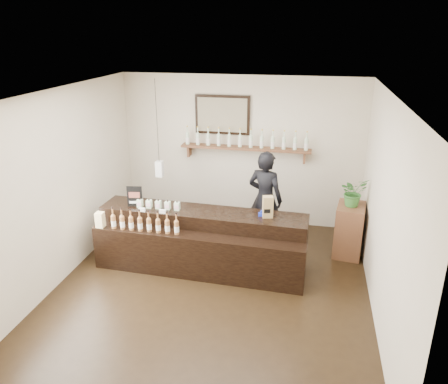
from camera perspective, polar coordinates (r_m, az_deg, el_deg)
name	(u,v)px	position (r m, az deg, el deg)	size (l,w,h in m)	color
ground	(211,288)	(6.55, -1.66, -12.40)	(5.00, 5.00, 0.00)	black
room_shell	(210,178)	(5.80, -1.83, 1.83)	(5.00, 5.00, 5.00)	beige
back_wall_decor	(232,134)	(8.05, 1.07, 7.61)	(2.66, 0.96, 1.69)	brown
counter	(201,242)	(6.89, -3.08, -6.53)	(3.28, 0.99, 1.07)	black
promo_sign	(135,196)	(7.03, -11.59, -0.57)	(0.24, 0.07, 0.33)	black
paper_bag	(268,207)	(6.53, 5.74, -1.94)	(0.17, 0.15, 0.33)	olive
tape_dispenser	(262,214)	(6.60, 5.02, -2.85)	(0.12, 0.06, 0.10)	#182AAD
side_cabinet	(349,230)	(7.54, 16.01, -4.79)	(0.51, 0.65, 0.87)	brown
potted_plant	(353,192)	(7.29, 16.52, -0.01)	(0.42, 0.37, 0.47)	#34702C
shopkeeper	(265,193)	(7.40, 5.41, -0.15)	(0.70, 0.46, 1.91)	black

